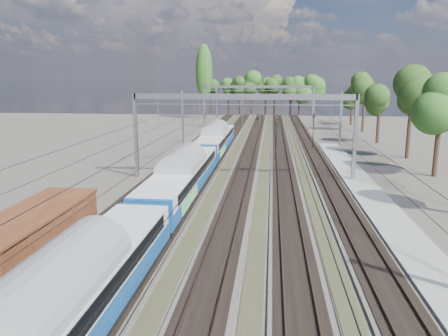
# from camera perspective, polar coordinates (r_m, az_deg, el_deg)

# --- Properties ---
(track_bed) EXTENTS (21.00, 130.00, 0.34)m
(track_bed) POSITION_cam_1_polar(r_m,az_deg,el_deg) (61.30, 3.34, 1.83)
(track_bed) COLOR #47423A
(track_bed) RESTS_ON ground
(platform) EXTENTS (3.00, 70.00, 0.30)m
(platform) POSITION_cam_1_polar(r_m,az_deg,el_deg) (37.93, 19.78, -5.04)
(platform) COLOR gray
(platform) RESTS_ON ground
(catenary) EXTENTS (25.65, 130.00, 9.00)m
(catenary) POSITION_cam_1_polar(r_m,az_deg,el_deg) (68.18, 4.03, 8.16)
(catenary) COLOR gray
(catenary) RESTS_ON ground
(tree_belt) EXTENTS (39.87, 101.41, 12.22)m
(tree_belt) POSITION_cam_1_polar(r_m,az_deg,el_deg) (108.14, 8.27, 10.56)
(tree_belt) COLOR black
(tree_belt) RESTS_ON ground
(poplar) EXTENTS (4.40, 4.40, 19.04)m
(poplar) POSITION_cam_1_polar(r_m,az_deg,el_deg) (114.66, -2.60, 12.38)
(poplar) COLOR black
(poplar) RESTS_ON ground
(emu_train) EXTENTS (3.16, 66.74, 4.62)m
(emu_train) POSITION_cam_1_polar(r_m,az_deg,el_deg) (37.09, -5.57, -0.66)
(emu_train) COLOR black
(emu_train) RESTS_ON ground
(freight_boxcar) EXTENTS (3.11, 14.99, 3.87)m
(freight_boxcar) POSITION_cam_1_polar(r_m,az_deg,el_deg) (22.56, -27.03, -11.19)
(freight_boxcar) COLOR black
(freight_boxcar) RESTS_ON ground
(worker) EXTENTS (0.64, 0.80, 1.93)m
(worker) POSITION_cam_1_polar(r_m,az_deg,el_deg) (107.54, 4.44, 6.57)
(worker) COLOR black
(worker) RESTS_ON ground
(signal_near) EXTENTS (0.39, 0.35, 5.74)m
(signal_near) POSITION_cam_1_polar(r_m,az_deg,el_deg) (56.57, 6.84, 4.55)
(signal_near) COLOR black
(signal_near) RESTS_ON ground
(signal_far) EXTENTS (0.38, 0.36, 5.37)m
(signal_far) POSITION_cam_1_polar(r_m,az_deg,el_deg) (66.80, 11.60, 5.29)
(signal_far) COLOR black
(signal_far) RESTS_ON ground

